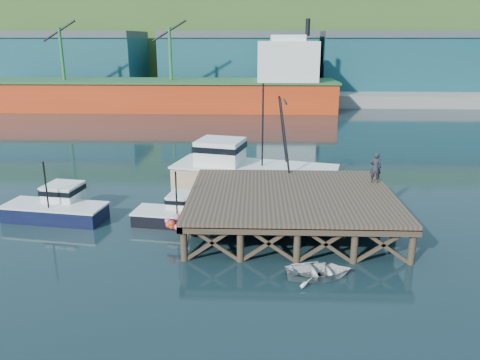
{
  "coord_description": "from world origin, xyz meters",
  "views": [
    {
      "loc": [
        3.38,
        -26.24,
        10.84
      ],
      "look_at": [
        2.4,
        2.0,
        2.28
      ],
      "focal_mm": 35.0,
      "sensor_mm": 36.0,
      "label": 1
    }
  ],
  "objects_px": {
    "dockworker": "(375,168)",
    "trawler": "(251,171)",
    "boat_navy": "(57,207)",
    "dinghy": "(319,271)",
    "boat_black": "(181,213)"
  },
  "relations": [
    {
      "from": "dinghy",
      "to": "trawler",
      "type": "bearing_deg",
      "value": 8.21
    },
    {
      "from": "dinghy",
      "to": "boat_navy",
      "type": "bearing_deg",
      "value": 58.83
    },
    {
      "from": "boat_navy",
      "to": "trawler",
      "type": "bearing_deg",
      "value": 33.68
    },
    {
      "from": "boat_black",
      "to": "boat_navy",
      "type": "bearing_deg",
      "value": -175.32
    },
    {
      "from": "trawler",
      "to": "dinghy",
      "type": "height_order",
      "value": "trawler"
    },
    {
      "from": "boat_navy",
      "to": "boat_black",
      "type": "xyz_separation_m",
      "value": [
        7.86,
        -0.47,
        -0.15
      ]
    },
    {
      "from": "boat_navy",
      "to": "dinghy",
      "type": "height_order",
      "value": "boat_navy"
    },
    {
      "from": "boat_navy",
      "to": "dockworker",
      "type": "bearing_deg",
      "value": 12.72
    },
    {
      "from": "boat_navy",
      "to": "boat_black",
      "type": "bearing_deg",
      "value": 5.0
    },
    {
      "from": "boat_navy",
      "to": "boat_black",
      "type": "relative_size",
      "value": 1.11
    },
    {
      "from": "dockworker",
      "to": "trawler",
      "type": "bearing_deg",
      "value": -18.61
    },
    {
      "from": "dinghy",
      "to": "dockworker",
      "type": "distance_m",
      "value": 10.08
    },
    {
      "from": "trawler",
      "to": "dinghy",
      "type": "distance_m",
      "value": 13.26
    },
    {
      "from": "boat_black",
      "to": "dinghy",
      "type": "height_order",
      "value": "boat_black"
    },
    {
      "from": "boat_navy",
      "to": "trawler",
      "type": "distance_m",
      "value": 13.35
    }
  ]
}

